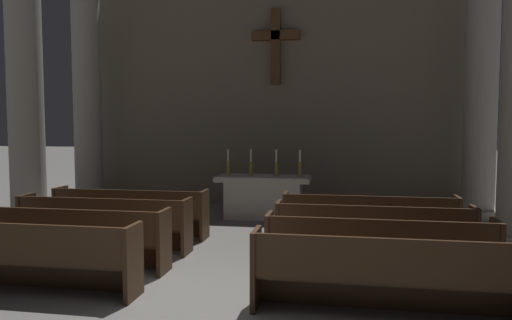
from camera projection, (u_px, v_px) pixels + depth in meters
ground_plane at (194, 302)px, 5.92m from camera, size 80.00×80.00×0.00m
pew_left_row_1 at (24, 256)px, 6.24m from camera, size 3.07×0.50×0.95m
pew_left_row_2 at (70, 238)px, 7.29m from camera, size 3.07×0.50×0.95m
pew_left_row_3 at (104, 223)px, 8.34m from camera, size 3.07×0.50×0.95m
pew_left_row_4 at (130, 213)px, 9.39m from camera, size 3.07×0.50×0.95m
pew_right_row_1 at (386, 275)px, 5.45m from camera, size 3.07×0.50×0.95m
pew_right_row_2 at (378, 251)px, 6.50m from camera, size 3.07×0.50×0.95m
pew_right_row_3 at (373, 234)px, 7.55m from camera, size 3.07×0.50×0.95m
pew_right_row_4 at (369, 221)px, 8.60m from camera, size 3.07×0.50×0.95m
column_left_second at (25, 72)px, 10.39m from camera, size 1.12×1.12×6.88m
column_left_third at (87, 82)px, 12.95m from camera, size 1.12×1.12×6.88m
column_right_third at (482, 76)px, 11.22m from camera, size 1.12×1.12×6.88m
altar at (263, 196)px, 11.24m from camera, size 2.20×0.90×1.01m
candlestick_outer_left at (228, 167)px, 11.33m from camera, size 0.16×0.16×0.61m
candlestick_inner_left at (251, 167)px, 11.24m from camera, size 0.16×0.16×0.61m
candlestick_inner_right at (276, 168)px, 11.14m from camera, size 0.16×0.16×0.61m
candlestick_outer_right at (300, 168)px, 11.04m from camera, size 0.16×0.16×0.61m
apse_with_cross at (277, 63)px, 13.32m from camera, size 11.23×0.49×7.87m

